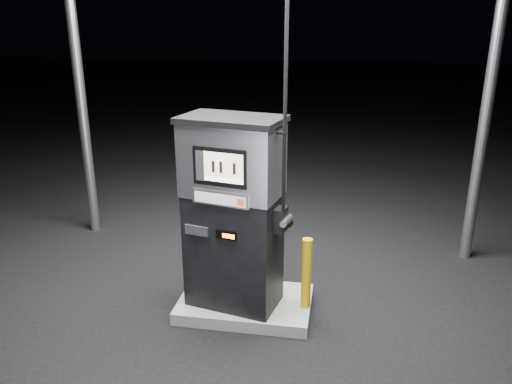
# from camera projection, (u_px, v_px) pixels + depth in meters

# --- Properties ---
(ground) EXTENTS (80.00, 80.00, 0.00)m
(ground) POSITION_uv_depth(u_px,v_px,m) (245.00, 309.00, 6.19)
(ground) COLOR black
(ground) RESTS_ON ground
(pump_island) EXTENTS (1.60, 1.00, 0.15)m
(pump_island) POSITION_uv_depth(u_px,v_px,m) (245.00, 304.00, 6.16)
(pump_island) COLOR slate
(pump_island) RESTS_ON ground
(fuel_dispenser) EXTENTS (1.31, 0.89, 4.70)m
(fuel_dispenser) POSITION_uv_depth(u_px,v_px,m) (233.00, 212.00, 5.70)
(fuel_dispenser) COLOR black
(fuel_dispenser) RESTS_ON pump_island
(bollard_left) EXTENTS (0.14, 0.14, 0.82)m
(bollard_left) POSITION_uv_depth(u_px,v_px,m) (192.00, 269.00, 5.99)
(bollard_left) COLOR #CAA00B
(bollard_left) RESTS_ON pump_island
(bollard_right) EXTENTS (0.15, 0.15, 0.88)m
(bollard_right) POSITION_uv_depth(u_px,v_px,m) (306.00, 273.00, 5.83)
(bollard_right) COLOR #CAA00B
(bollard_right) RESTS_ON pump_island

